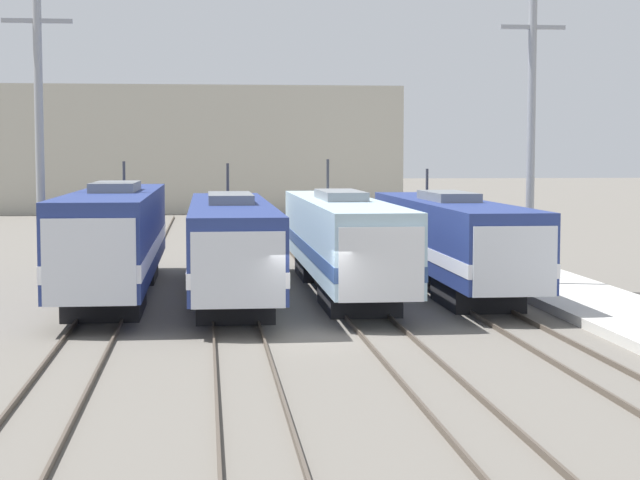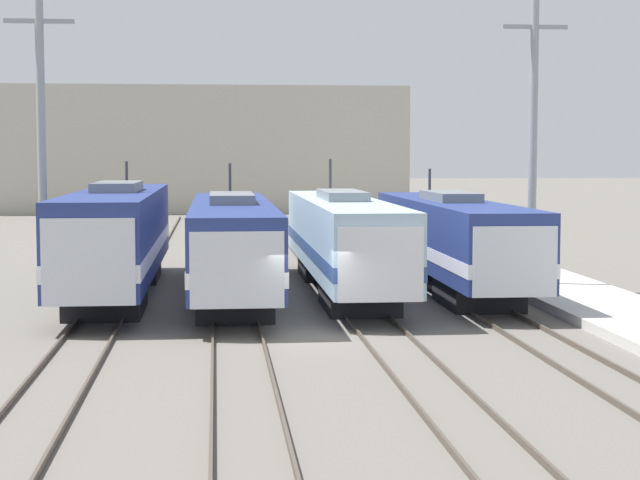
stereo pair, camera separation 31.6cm
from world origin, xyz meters
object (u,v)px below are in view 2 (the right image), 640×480
object	(u,v)px
locomotive_center_right	(344,240)
catenary_tower_right	(533,137)
locomotive_far_right	(452,240)
locomotive_far_left	(117,238)
locomotive_center_left	(232,244)
catenary_tower_left	(41,136)

from	to	relation	value
locomotive_center_right	catenary_tower_right	distance (m)	8.45
locomotive_far_right	locomotive_center_right	bearing A→B (deg)	-177.98
locomotive_far_left	locomotive_far_right	xyz separation A→B (m)	(12.99, 0.34, -0.20)
locomotive_center_left	catenary_tower_right	xyz separation A→B (m)	(11.76, 0.91, 4.05)
locomotive_center_right	catenary_tower_right	size ratio (longest dim) A/B	1.70
locomotive_center_left	locomotive_center_right	bearing A→B (deg)	13.65
locomotive_far_left	catenary_tower_left	distance (m)	4.72
locomotive_far_left	locomotive_center_right	bearing A→B (deg)	1.21
catenary_tower_left	catenary_tower_right	bearing A→B (deg)	0.00
catenary_tower_left	locomotive_far_left	bearing A→B (deg)	-0.88
locomotive_far_left	catenary_tower_left	xyz separation A→B (m)	(-2.73, 0.04, 3.85)
catenary_tower_right	locomotive_far_left	bearing A→B (deg)	-179.85
locomotive_center_left	catenary_tower_right	size ratio (longest dim) A/B	1.67
locomotive_far_left	catenary_tower_left	size ratio (longest dim) A/B	1.66
locomotive_center_left	catenary_tower_right	bearing A→B (deg)	4.43
locomotive_center_right	catenary_tower_left	xyz separation A→B (m)	(-11.39, -0.14, 4.03)
locomotive_far_left	catenary_tower_left	bearing A→B (deg)	179.12
catenary_tower_right	catenary_tower_left	bearing A→B (deg)	180.00
locomotive_center_right	catenary_tower_left	distance (m)	12.08
locomotive_far_left	catenary_tower_right	size ratio (longest dim) A/B	1.66
locomotive_center_left	catenary_tower_left	bearing A→B (deg)	172.65
locomotive_center_left	locomotive_center_right	world-z (taller)	locomotive_center_right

